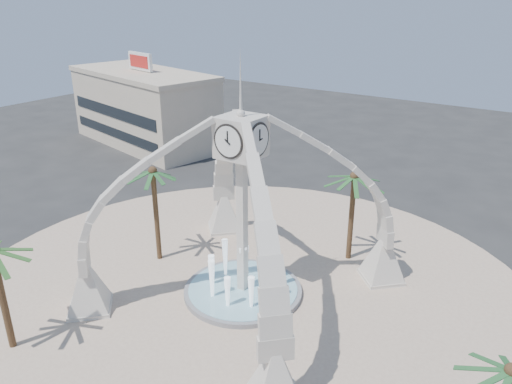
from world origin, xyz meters
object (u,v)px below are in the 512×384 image
Objects in this scene: palm_east at (512,372)px; palm_north at (354,178)px; fountain at (243,290)px; clock_tower at (242,206)px; palm_west at (153,173)px.

palm_east is 0.81× the size of palm_north.
fountain is at bearing 163.34° from palm_east.
clock_tower reaches higher than palm_east.
palm_north reaches higher than palm_east.
palm_west reaches higher than palm_north.
clock_tower is 17.40m from palm_east.
palm_north is at bearing 65.58° from clock_tower.
fountain is at bearing -1.56° from palm_west.
clock_tower is 8.10m from palm_west.
fountain is 1.30× the size of palm_east.
palm_west is (-8.08, 0.22, 6.76)m from fountain.
palm_north is (11.94, 8.28, -0.40)m from palm_west.
palm_west reaches higher than palm_east.
fountain is at bearing -114.42° from palm_north.
palm_west is 14.54m from palm_north.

